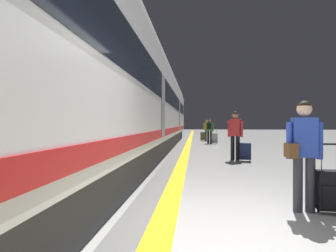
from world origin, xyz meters
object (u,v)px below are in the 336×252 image
rolling_suitcase_foreground (331,190)px  suitcase_far (215,138)px  high_speed_train (144,100)px  passenger_far (210,128)px  suitcase_near (245,151)px  passenger_near (235,132)px  passenger_mid (207,128)px  traveller_foreground (303,148)px  suitcase_mid (203,136)px

rolling_suitcase_foreground → suitcase_far: suitcase_far is taller
high_speed_train → suitcase_far: high_speed_train is taller
passenger_far → suitcase_near: bearing=-84.8°
passenger_near → suitcase_far: bearing=91.0°
high_speed_train → suitcase_far: 6.48m
passenger_near → passenger_mid: 11.48m
traveller_foreground → suitcase_near: (0.16, 5.57, -0.61)m
passenger_far → traveller_foreground: bearing=-87.5°
passenger_mid → suitcase_mid: size_ratio=2.59×
suitcase_mid → suitcase_far: 3.24m
rolling_suitcase_foreground → passenger_far: 14.30m
suitcase_near → passenger_mid: passenger_mid is taller
traveller_foreground → passenger_far: (-0.63, 14.20, 0.04)m
traveller_foreground → passenger_far: size_ratio=0.98×
passenger_near → suitcase_mid: 11.39m
suitcase_near → passenger_mid: 11.75m
passenger_near → suitcase_far: passenger_near is taller
suitcase_near → suitcase_mid: (-1.14, 11.57, 0.02)m
passenger_near → passenger_mid: passenger_near is taller
suitcase_mid → passenger_mid: bearing=22.2°
passenger_near → rolling_suitcase_foreground: bearing=-84.9°
traveller_foreground → passenger_mid: (-0.66, 17.27, 0.04)m
passenger_near → passenger_far: 8.41m
suitcase_near → passenger_far: passenger_far is taller
traveller_foreground → rolling_suitcase_foreground: traveller_foreground is taller
high_speed_train → traveller_foreground: bearing=-65.9°
suitcase_near → passenger_mid: bearing=94.0°
traveller_foreground → passenger_mid: passenger_mid is taller
rolling_suitcase_foreground → suitcase_mid: size_ratio=1.54×
passenger_mid → suitcase_mid: (-0.32, -0.13, -0.64)m
passenger_far → suitcase_far: (0.32, -0.22, -0.63)m
traveller_foreground → passenger_far: 14.21m
passenger_mid → passenger_far: size_ratio=1.02×
passenger_near → suitcase_far: (-0.15, 8.18, -0.65)m
passenger_near → suitcase_near: 0.78m
traveller_foreground → suitcase_near: size_ratio=2.61×
traveller_foreground → suitcase_mid: 17.18m
high_speed_train → traveller_foreground: size_ratio=17.33×
suitcase_far → passenger_far: bearing=145.2°
suitcase_near → passenger_far: bearing=95.2°
passenger_near → suitcase_far: 8.20m
suitcase_near → passenger_mid: size_ratio=0.37×
suitcase_near → suitcase_far: bearing=93.2°
traveller_foreground → suitcase_mid: size_ratio=2.49×
traveller_foreground → rolling_suitcase_foreground: 0.71m
passenger_near → suitcase_near: (0.32, -0.23, -0.67)m
suitcase_mid → suitcase_far: bearing=-78.0°
high_speed_train → suitcase_mid: bearing=68.6°
rolling_suitcase_foreground → suitcase_far: (-0.67, 14.03, 0.02)m
rolling_suitcase_foreground → passenger_mid: size_ratio=0.60×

